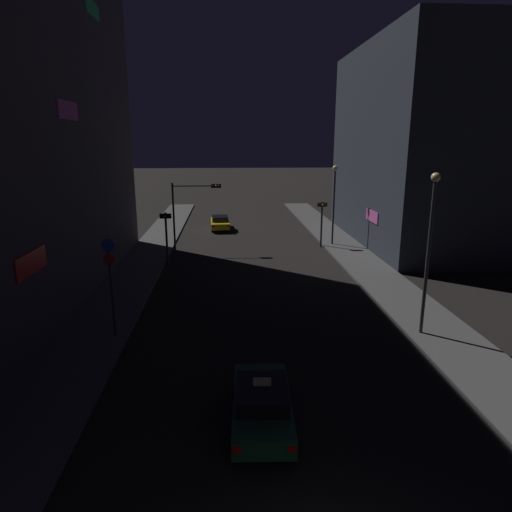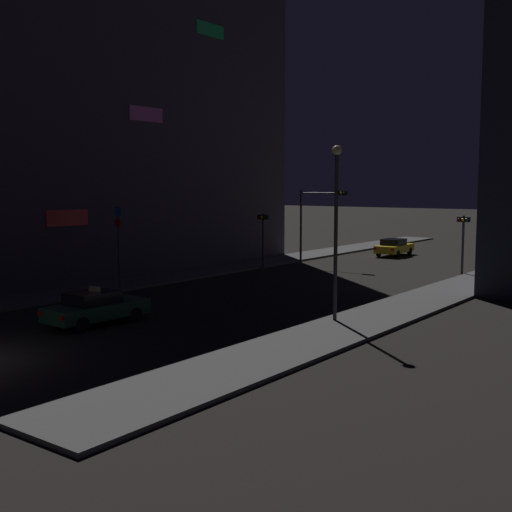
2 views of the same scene
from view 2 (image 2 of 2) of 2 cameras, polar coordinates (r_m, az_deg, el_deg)
name	(u,v)px [view 2 (image 2 of 2)]	position (r m, az deg, el deg)	size (l,w,h in m)	color
sidewalk_left	(255,264)	(48.45, -0.06, -0.67)	(3.33, 60.00, 0.15)	#4C4C4C
sidewalk_right	(473,283)	(40.95, 18.31, -2.24)	(3.33, 60.00, 0.15)	#4C4C4C
building_facade_left	(88,106)	(46.74, -14.35, 12.48)	(11.11, 30.87, 22.27)	#3D3842
taxi	(96,307)	(28.37, -13.70, -4.36)	(2.00, 4.53, 1.62)	#1E512D
far_car	(394,247)	(55.72, 11.89, 0.77)	(2.01, 4.53, 1.42)	yellow
traffic_light_overhead	(318,211)	(48.87, 5.35, 3.94)	(3.98, 0.42, 5.52)	#2D2D33
traffic_light_left_kerb	(263,229)	(45.73, 0.61, 2.32)	(0.80, 0.42, 3.88)	#2D2D33
traffic_light_right_kerb	(463,233)	(44.54, 17.52, 1.93)	(0.80, 0.42, 3.88)	#2D2D33
sign_pole_left	(119,239)	(37.08, -11.83, 1.46)	(0.60, 0.10, 4.53)	#2D2D33
street_lamp_near_block	(336,215)	(27.59, 6.95, 3.54)	(0.40, 0.40, 7.31)	#2D2D33
street_lamp_far_block	(484,204)	(44.60, 19.15, 4.24)	(0.48, 0.48, 6.67)	#2D2D33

